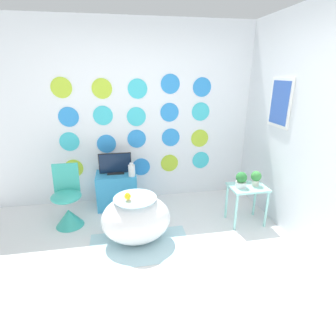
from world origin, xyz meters
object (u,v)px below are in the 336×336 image
bathtub (136,219)px  potted_plant_left (241,180)px  vase (132,170)px  potted_plant_right (256,178)px  chair (68,207)px  tv (115,164)px

bathtub → potted_plant_left: potted_plant_left is taller
vase → potted_plant_right: 1.68m
bathtub → potted_plant_right: potted_plant_right is taller
bathtub → chair: chair is taller
potted_plant_left → bathtub: bearing=-173.2°
vase → potted_plant_left: (1.35, -0.64, 0.02)m
vase → chair: bearing=-161.0°
tv → vase: tv is taller
tv → potted_plant_right: size_ratio=2.36×
vase → potted_plant_left: 1.49m
chair → potted_plant_right: chair is taller
bathtub → chair: 0.99m
bathtub → vase: bearing=89.8°
chair → potted_plant_left: chair is taller
potted_plant_left → vase: bearing=154.8°
vase → potted_plant_right: size_ratio=1.00×
bathtub → potted_plant_left: (1.35, 0.16, 0.33)m
chair → tv: (0.62, 0.44, 0.39)m
bathtub → chair: size_ratio=0.99×
bathtub → chair: bearing=149.2°
bathtub → potted_plant_left: 1.40m
potted_plant_right → vase: bearing=158.4°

